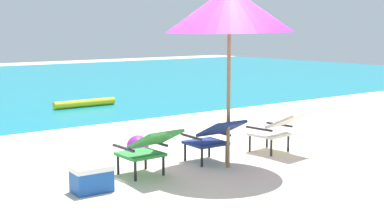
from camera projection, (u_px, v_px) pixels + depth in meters
The scene contains 8 objects.
ground_plane at pixel (84, 123), 11.10m from camera, with size 40.00×40.00×0.00m, color beige.
swim_buoy at pixel (85, 103), 13.35m from camera, with size 0.18×0.18×1.60m, color yellow.
lounge_chair_left at pixel (148, 147), 7.02m from camera, with size 0.57×0.89×0.68m.
lounge_chair_center at pixel (213, 136), 7.72m from camera, with size 0.57×0.89×0.68m.
lounge_chair_right at pixel (278, 128), 8.38m from camera, with size 0.65×0.94×0.68m.
beach_umbrella_center at pixel (229, 9), 7.27m from camera, with size 2.17×2.16×2.51m.
beach_ball at pixel (138, 146), 8.16m from camera, with size 0.34×0.34×0.34m, color purple.
cooler_box at pixel (92, 179), 6.44m from camera, with size 0.48×0.34×0.32m.
Camera 1 is at (-4.81, -6.06, 1.94)m, focal length 50.80 mm.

